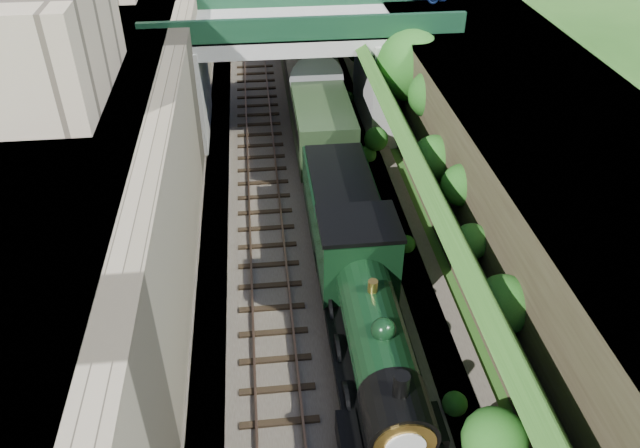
{
  "coord_description": "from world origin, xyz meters",
  "views": [
    {
      "loc": [
        -2.1,
        -8.98,
        16.48
      ],
      "look_at": [
        0.0,
        9.96,
        2.96
      ],
      "focal_mm": 35.0,
      "sensor_mm": 36.0,
      "label": 1
    }
  ],
  "objects_px": {
    "road_bridge": "(309,59)",
    "tender": "(340,209)",
    "tree": "(412,67)",
    "locomotive": "(371,326)"
  },
  "relations": [
    {
      "from": "road_bridge",
      "to": "locomotive",
      "type": "bearing_deg",
      "value": -89.21
    },
    {
      "from": "locomotive",
      "to": "tender",
      "type": "height_order",
      "value": "locomotive"
    },
    {
      "from": "tree",
      "to": "locomotive",
      "type": "relative_size",
      "value": 0.65
    },
    {
      "from": "road_bridge",
      "to": "tender",
      "type": "height_order",
      "value": "road_bridge"
    },
    {
      "from": "tree",
      "to": "tender",
      "type": "relative_size",
      "value": 1.1
    },
    {
      "from": "road_bridge",
      "to": "tender",
      "type": "distance_m",
      "value": 11.42
    },
    {
      "from": "tree",
      "to": "tender",
      "type": "distance_m",
      "value": 9.71
    },
    {
      "from": "road_bridge",
      "to": "tender",
      "type": "bearing_deg",
      "value": -88.69
    },
    {
      "from": "locomotive",
      "to": "tender",
      "type": "bearing_deg",
      "value": 90.0
    },
    {
      "from": "road_bridge",
      "to": "locomotive",
      "type": "height_order",
      "value": "road_bridge"
    }
  ]
}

